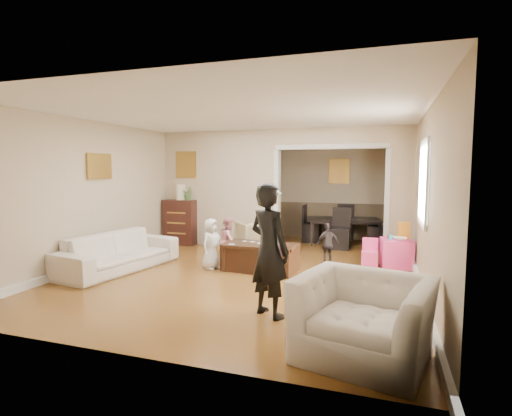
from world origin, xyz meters
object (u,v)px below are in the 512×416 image
(armchair_front, at_px, (364,318))
(cyan_cup, at_px, (391,237))
(child_kneel_b, at_px, (229,241))
(coffee_table, at_px, (260,257))
(sofa, at_px, (119,252))
(armchair_back, at_px, (256,237))
(table_lamp, at_px, (180,192))
(adult_person, at_px, (269,250))
(dining_table, at_px, (343,231))
(child_kneel_a, at_px, (211,244))
(play_table, at_px, (396,253))
(child_toddler, at_px, (328,244))
(coffee_cup, at_px, (265,242))
(dresser, at_px, (181,222))

(armchair_front, distance_m, cyan_cup, 3.69)
(child_kneel_b, bearing_deg, coffee_table, -127.87)
(sofa, bearing_deg, armchair_back, -33.48)
(table_lamp, relative_size, coffee_table, 0.29)
(armchair_back, height_order, adult_person, adult_person)
(table_lamp, height_order, dining_table, table_lamp)
(coffee_table, relative_size, child_kneel_a, 1.40)
(coffee_table, distance_m, child_kneel_b, 0.79)
(coffee_table, height_order, play_table, play_table)
(child_kneel_b, distance_m, child_toddler, 1.81)
(table_lamp, relative_size, cyan_cup, 4.50)
(armchair_back, bearing_deg, armchair_front, 82.03)
(table_lamp, xyz_separation_m, coffee_cup, (2.60, -1.81, -0.71))
(coffee_table, xyz_separation_m, play_table, (2.24, 1.01, 0.02))
(table_lamp, bearing_deg, child_kneel_a, -49.14)
(dresser, relative_size, cyan_cup, 12.98)
(play_table, bearing_deg, child_toddler, -167.63)
(armchair_back, bearing_deg, adult_person, 72.19)
(dining_table, xyz_separation_m, adult_person, (-0.37, -4.93, 0.50))
(coffee_cup, xyz_separation_m, child_kneel_a, (-0.95, -0.10, -0.07))
(sofa, relative_size, play_table, 4.18)
(dining_table, height_order, adult_person, adult_person)
(table_lamp, distance_m, play_table, 4.90)
(play_table, distance_m, dining_table, 2.25)
(armchair_back, height_order, child_kneel_b, child_kneel_b)
(sofa, bearing_deg, adult_person, -102.91)
(coffee_table, bearing_deg, cyan_cup, 24.21)
(dresser, distance_m, child_kneel_a, 2.53)
(play_table, bearing_deg, child_kneel_a, -159.39)
(table_lamp, relative_size, child_kneel_a, 0.40)
(adult_person, bearing_deg, table_lamp, -19.34)
(coffee_cup, distance_m, child_toddler, 1.25)
(child_toddler, bearing_deg, adult_person, 48.77)
(coffee_cup, distance_m, cyan_cup, 2.27)
(cyan_cup, height_order, child_kneel_b, child_kneel_b)
(cyan_cup, distance_m, child_kneel_a, 3.19)
(table_lamp, xyz_separation_m, child_kneel_a, (1.65, -1.91, -0.77))
(armchair_front, bearing_deg, child_kneel_b, 144.07)
(sofa, height_order, coffee_table, sofa)
(armchair_back, bearing_deg, child_toddler, 122.29)
(adult_person, height_order, child_kneel_b, adult_person)
(cyan_cup, xyz_separation_m, child_kneel_a, (-2.99, -1.11, -0.10))
(armchair_front, xyz_separation_m, dining_table, (-0.75, 5.67, -0.08))
(coffee_table, relative_size, child_kneel_b, 1.44)
(play_table, bearing_deg, sofa, -159.36)
(play_table, bearing_deg, table_lamp, 170.97)
(armchair_back, xyz_separation_m, table_lamp, (-2.01, 0.47, 0.87))
(table_lamp, relative_size, play_table, 0.69)
(play_table, distance_m, adult_person, 3.38)
(armchair_back, bearing_deg, dining_table, -172.18)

